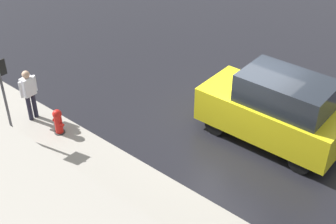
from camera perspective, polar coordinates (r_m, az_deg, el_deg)
The scene contains 6 objects.
ground_plane at distance 13.35m, azimuth 8.26°, elevation -2.77°, with size 60.00×60.00×0.00m, color black.
kerb_strip at distance 10.85m, azimuth -4.36°, elevation -12.94°, with size 24.00×3.20×0.04m, color gray.
moving_hatchback at distance 12.76m, azimuth 12.93°, elevation 0.33°, with size 3.94×1.78×2.06m.
fire_hydrant at distance 13.39m, azimuth -13.23°, elevation -1.20°, with size 0.42×0.31×0.80m.
pedestrian at distance 13.90m, azimuth -16.59°, elevation 2.41°, with size 0.25×0.57×1.62m.
sign_post at distance 13.04m, azimuth -19.53°, elevation 2.77°, with size 0.07×0.44×2.40m.
Camera 1 is at (-5.37, 9.28, 7.96)m, focal length 50.00 mm.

